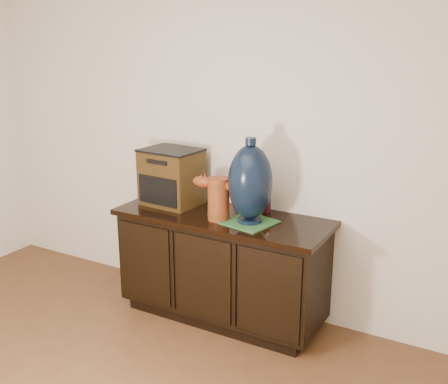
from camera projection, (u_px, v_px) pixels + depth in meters
The scene contains 6 objects.
sideboard at pixel (222, 266), 3.59m from camera, with size 1.46×0.56×0.75m.
terracotta_vessel at pixel (219, 196), 3.36m from camera, with size 0.39×0.15×0.28m.
tv_radio at pixel (172, 177), 3.68m from camera, with size 0.41×0.34×0.40m.
green_mat at pixel (250, 222), 3.34m from camera, with size 0.29×0.29×0.01m, color #2C622D.
lamp_base at pixel (250, 183), 3.27m from camera, with size 0.33×0.33×0.54m.
spray_can at pixel (267, 201), 3.53m from camera, with size 0.05×0.05×0.16m.
Camera 1 is at (1.63, -0.65, 1.89)m, focal length 42.00 mm.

